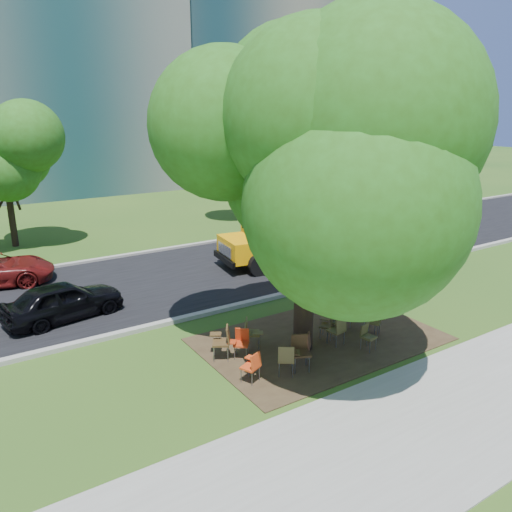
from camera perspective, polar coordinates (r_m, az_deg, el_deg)
ground at (r=15.02m, az=3.12°, el=-9.71°), size 160.00×160.00×0.00m
sidewalk at (r=11.91m, az=18.14°, el=-18.14°), size 60.00×4.00×0.04m
dirt_patch at (r=15.23m, az=7.33°, el=-9.39°), size 7.00×4.50×0.03m
asphalt_road at (r=20.65m, az=-8.35°, el=-2.35°), size 80.00×8.00×0.04m
kerb_near at (r=17.29m, az=-2.75°, el=-5.82°), size 80.00×0.25×0.14m
kerb_far at (r=24.27m, az=-12.44°, el=0.42°), size 80.00×0.25×0.14m
building_right at (r=58.69m, az=0.32°, el=22.24°), size 30.00×16.00×25.00m
bg_tree_2 at (r=27.13m, az=-26.86°, el=9.65°), size 4.80×4.80×6.62m
bg_tree_3 at (r=29.60m, az=-0.17°, el=13.40°), size 5.60×5.60×7.84m
bg_tree_4 at (r=33.91m, az=12.50°, el=12.25°), size 5.00×5.00×6.85m
main_tree at (r=13.17m, az=5.93°, el=9.84°), size 7.20×7.20×8.73m
school_bus at (r=23.70m, az=10.77°, el=4.04°), size 11.79×4.05×2.83m
chair_0 at (r=12.70m, az=-0.41°, el=-12.26°), size 0.58×0.66×0.84m
chair_1 at (r=13.00m, az=3.57°, el=-11.45°), size 0.75×0.59×0.88m
chair_2 at (r=13.70m, az=5.51°, el=-10.04°), size 0.58×0.73×0.85m
chair_3 at (r=13.31m, az=4.97°, el=-10.54°), size 0.78×0.62×0.96m
chair_4 at (r=14.73m, az=9.37°, el=-8.14°), size 0.59×0.58×0.88m
chair_5 at (r=14.65m, az=12.58°, el=-8.75°), size 0.52×0.54×0.77m
chair_6 at (r=15.84m, az=13.09°, el=-6.61°), size 0.69×0.58×0.86m
chair_7 at (r=15.54m, az=13.38°, el=-7.12°), size 0.71×0.56×0.84m
chair_8 at (r=13.80m, az=-3.79°, el=-9.45°), size 0.65×0.82×0.97m
chair_9 at (r=13.89m, az=-1.77°, el=-9.62°), size 0.72×0.57×0.84m
chair_10 at (r=14.36m, az=-0.62°, el=-8.53°), size 0.59×0.75×0.90m
chair_11 at (r=15.12m, az=8.33°, el=-7.61°), size 0.54×0.68×0.81m
chair_12 at (r=15.86m, az=9.92°, el=-6.54°), size 0.47×0.55×0.79m
chair_13 at (r=16.67m, az=11.33°, el=-5.36°), size 0.54×0.49×0.83m
black_car at (r=17.41m, az=-21.13°, el=-4.77°), size 3.99×2.16×1.29m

